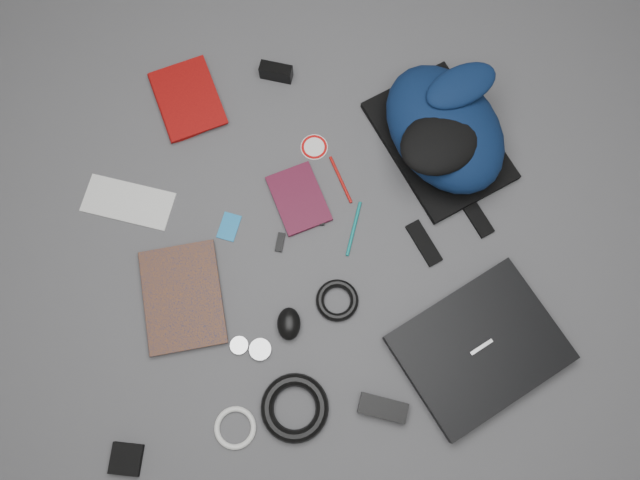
{
  "coord_description": "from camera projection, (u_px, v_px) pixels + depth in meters",
  "views": [
    {
      "loc": [
        -0.03,
        -0.42,
        1.61
      ],
      "look_at": [
        0.0,
        0.0,
        0.02
      ],
      "focal_mm": 35.0,
      "sensor_mm": 36.0,
      "label": 1
    }
  ],
  "objects": [
    {
      "name": "power_brick",
      "position": [
        383.0,
        408.0,
        1.54
      ],
      "size": [
        0.13,
        0.09,
        0.03
      ],
      "primitive_type": "cube",
      "rotation": [
        0.0,
        0.0,
        -0.32
      ],
      "color": "black",
      "rests_on": "ground"
    },
    {
      "name": "sticker_disc",
      "position": [
        314.0,
        147.0,
        1.73
      ],
      "size": [
        0.1,
        0.1,
        0.0
      ],
      "primitive_type": "cylinder",
      "rotation": [
        0.0,
        0.0,
        0.42
      ],
      "color": "white",
      "rests_on": "ground"
    },
    {
      "name": "usb_black",
      "position": [
        280.0,
        242.0,
        1.65
      ],
      "size": [
        0.03,
        0.05,
        0.01
      ],
      "primitive_type": "cube",
      "rotation": [
        0.0,
        0.0,
        -0.25
      ],
      "color": "black",
      "rests_on": "ground"
    },
    {
      "name": "cable_coil",
      "position": [
        337.0,
        300.0,
        1.61
      ],
      "size": [
        0.14,
        0.14,
        0.02
      ],
      "primitive_type": "torus",
      "rotation": [
        0.0,
        0.0,
        0.35
      ],
      "color": "black",
      "rests_on": "ground"
    },
    {
      "name": "mouse",
      "position": [
        289.0,
        324.0,
        1.58
      ],
      "size": [
        0.06,
        0.09,
        0.04
      ],
      "primitive_type": "ellipsoid",
      "rotation": [
        0.0,
        0.0,
        -0.06
      ],
      "color": "black",
      "rests_on": "ground"
    },
    {
      "name": "compact_camera",
      "position": [
        276.0,
        72.0,
        1.76
      ],
      "size": [
        0.1,
        0.06,
        0.05
      ],
      "primitive_type": "cube",
      "rotation": [
        0.0,
        0.0,
        -0.29
      ],
      "color": "black",
      "rests_on": "ground"
    },
    {
      "name": "ground",
      "position": [
        320.0,
        242.0,
        1.66
      ],
      "size": [
        4.0,
        4.0,
        0.0
      ],
      "primitive_type": "plane",
      "color": "#4F4F51",
      "rests_on": "ground"
    },
    {
      "name": "headphone_right",
      "position": [
        260.0,
        349.0,
        1.58
      ],
      "size": [
        0.07,
        0.07,
        0.01
      ],
      "primitive_type": "cylinder",
      "rotation": [
        0.0,
        0.0,
        -0.4
      ],
      "color": "#AAAAAC",
      "rests_on": "ground"
    },
    {
      "name": "headphone_left",
      "position": [
        239.0,
        345.0,
        1.58
      ],
      "size": [
        0.06,
        0.06,
        0.01
      ],
      "primitive_type": "cylinder",
      "rotation": [
        0.0,
        0.0,
        0.3
      ],
      "color": "silver",
      "rests_on": "ground"
    },
    {
      "name": "white_cable_coil",
      "position": [
        235.0,
        428.0,
        1.53
      ],
      "size": [
        0.14,
        0.14,
        0.01
      ],
      "primitive_type": "torus",
      "rotation": [
        0.0,
        0.0,
        -0.39
      ],
      "color": "white",
      "rests_on": "ground"
    },
    {
      "name": "key_fob",
      "position": [
        320.0,
        217.0,
        1.67
      ],
      "size": [
        0.03,
        0.04,
        0.01
      ],
      "primitive_type": "cube",
      "rotation": [
        0.0,
        0.0,
        -0.07
      ],
      "color": "black",
      "rests_on": "ground"
    },
    {
      "name": "backpack",
      "position": [
        445.0,
        128.0,
        1.65
      ],
      "size": [
        0.45,
        0.52,
        0.18
      ],
      "primitive_type": null,
      "rotation": [
        0.0,
        0.0,
        0.43
      ],
      "color": "#071633",
      "rests_on": "ground"
    },
    {
      "name": "id_badge",
      "position": [
        229.0,
        227.0,
        1.67
      ],
      "size": [
        0.07,
        0.09,
        0.0
      ],
      "primitive_type": "cube",
      "rotation": [
        0.0,
        0.0,
        -0.35
      ],
      "color": "#1877B7",
      "rests_on": "ground"
    },
    {
      "name": "comic_book",
      "position": [
        144.0,
        304.0,
        1.61
      ],
      "size": [
        0.23,
        0.3,
        0.02
      ],
      "primitive_type": "imported",
      "rotation": [
        0.0,
        0.0,
        0.11
      ],
      "color": "#A04E0B",
      "rests_on": "ground"
    },
    {
      "name": "envelope",
      "position": [
        128.0,
        202.0,
        1.69
      ],
      "size": [
        0.26,
        0.18,
        0.0
      ],
      "primitive_type": "cube",
      "rotation": [
        0.0,
        0.0,
        -0.31
      ],
      "color": "silver",
      "rests_on": "ground"
    },
    {
      "name": "pen_teal",
      "position": [
        354.0,
        229.0,
        1.66
      ],
      "size": [
        0.06,
        0.15,
        0.01
      ],
      "primitive_type": "cylinder",
      "rotation": [
        1.57,
        0.0,
        -0.31
      ],
      "color": "#0D7774",
      "rests_on": "ground"
    },
    {
      "name": "pen_red",
      "position": [
        341.0,
        180.0,
        1.7
      ],
      "size": [
        0.05,
        0.14,
        0.01
      ],
      "primitive_type": "cylinder",
      "rotation": [
        1.57,
        0.0,
        0.33
      ],
      "color": "#B0110D",
      "rests_on": "ground"
    },
    {
      "name": "laptop",
      "position": [
        480.0,
        348.0,
        1.57
      ],
      "size": [
        0.48,
        0.45,
        0.04
      ],
      "primitive_type": "cube",
      "rotation": [
        0.0,
        0.0,
        0.49
      ],
      "color": "black",
      "rests_on": "ground"
    },
    {
      "name": "dvd_case",
      "position": [
        299.0,
        199.0,
        1.68
      ],
      "size": [
        0.18,
        0.21,
        0.01
      ],
      "primitive_type": "cube",
      "rotation": [
        0.0,
        0.0,
        0.31
      ],
      "color": "#420C1E",
      "rests_on": "ground"
    },
    {
      "name": "textbook_red",
      "position": [
        159.0,
        109.0,
        1.75
      ],
      "size": [
        0.23,
        0.27,
        0.02
      ],
      "primitive_type": "imported",
      "rotation": [
        0.0,
        0.0,
        0.3
      ],
      "color": "maroon",
      "rests_on": "ground"
    },
    {
      "name": "power_cord_coil",
      "position": [
        295.0,
        408.0,
        1.53
      ],
      "size": [
        0.19,
        0.19,
        0.03
      ],
      "primitive_type": "torus",
      "rotation": [
        0.0,
        0.0,
        0.12
      ],
      "color": "black",
      "rests_on": "ground"
    },
    {
      "name": "pouch",
      "position": [
        126.0,
        459.0,
        1.51
      ],
      "size": [
        0.09,
        0.09,
        0.02
      ],
      "primitive_type": "cube",
      "rotation": [
        0.0,
        0.0,
        -0.17
      ],
      "color": "black",
      "rests_on": "ground"
    }
  ]
}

